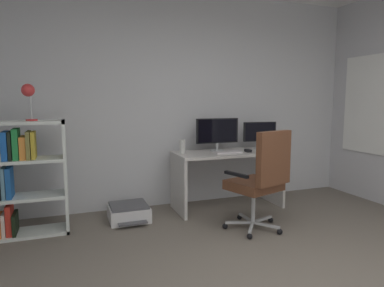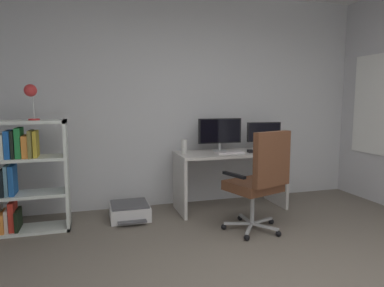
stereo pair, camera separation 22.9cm
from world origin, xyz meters
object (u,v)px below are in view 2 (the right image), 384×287
(monitor_secondary, at_px, (264,133))
(bookshelf, at_px, (24,173))
(desktop_speaker, at_px, (184,146))
(keyboard, at_px, (230,153))
(desk, at_px, (230,167))
(desk_lamp, at_px, (31,93))
(computer_mouse, at_px, (251,151))
(monitor_main, at_px, (220,132))
(office_chair, at_px, (260,178))
(printer, at_px, (130,211))

(monitor_secondary, xyz_separation_m, bookshelf, (-2.88, -0.22, -0.32))
(desktop_speaker, bearing_deg, monitor_secondary, 2.46)
(keyboard, xyz_separation_m, bookshelf, (-2.31, -0.00, -0.12))
(desk, height_order, desk_lamp, desk_lamp)
(computer_mouse, bearing_deg, monitor_main, 149.24)
(bookshelf, bearing_deg, desktop_speaker, 5.54)
(desk, relative_size, bookshelf, 1.16)
(office_chair, bearing_deg, desk_lamp, 161.35)
(monitor_main, height_order, desk_lamp, desk_lamp)
(desk, distance_m, printer, 1.35)
(printer, bearing_deg, keyboard, -3.34)
(office_chair, relative_size, bookshelf, 0.92)
(printer, bearing_deg, desk, 1.72)
(bookshelf, height_order, printer, bookshelf)
(bookshelf, bearing_deg, monitor_secondary, 4.35)
(desk, relative_size, printer, 2.63)
(monitor_secondary, bearing_deg, computer_mouse, -143.21)
(office_chair, bearing_deg, keyboard, 91.71)
(keyboard, distance_m, desk_lamp, 2.30)
(desk_lamp, bearing_deg, keyboard, 0.11)
(printer, bearing_deg, monitor_secondary, 4.60)
(monitor_main, height_order, desktop_speaker, monitor_main)
(monitor_secondary, bearing_deg, bookshelf, -175.65)
(desktop_speaker, bearing_deg, office_chair, -58.86)
(desktop_speaker, relative_size, bookshelf, 0.15)
(monitor_secondary, bearing_deg, office_chair, -119.78)
(keyboard, relative_size, office_chair, 0.32)
(monitor_secondary, xyz_separation_m, keyboard, (-0.58, -0.22, -0.20))
(desk, xyz_separation_m, monitor_secondary, (0.52, 0.11, 0.41))
(monitor_main, height_order, office_chair, monitor_main)
(monitor_secondary, height_order, printer, monitor_secondary)
(office_chair, xyz_separation_m, desk_lamp, (-2.22, 0.75, 0.86))
(bookshelf, height_order, desk_lamp, desk_lamp)
(keyboard, bearing_deg, monitor_secondary, 18.96)
(monitor_secondary, relative_size, computer_mouse, 4.61)
(monitor_main, distance_m, computer_mouse, 0.45)
(desktop_speaker, xyz_separation_m, office_chair, (0.56, -0.92, -0.23))
(monitor_main, relative_size, keyboard, 1.67)
(printer, bearing_deg, computer_mouse, -3.04)
(bookshelf, bearing_deg, monitor_main, 5.55)
(desktop_speaker, height_order, bookshelf, bookshelf)
(desk, distance_m, desktop_speaker, 0.66)
(monitor_secondary, xyz_separation_m, office_chair, (-0.55, -0.97, -0.35))
(keyboard, bearing_deg, desk_lamp, 178.55)
(monitor_main, relative_size, bookshelf, 0.48)
(desk, height_order, keyboard, keyboard)
(monitor_main, relative_size, desktop_speaker, 3.33)
(desk, xyz_separation_m, monitor_main, (-0.10, 0.11, 0.44))
(computer_mouse, distance_m, desk_lamp, 2.57)
(computer_mouse, distance_m, office_chair, 0.80)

